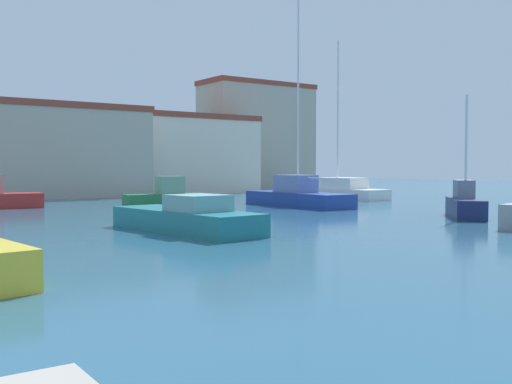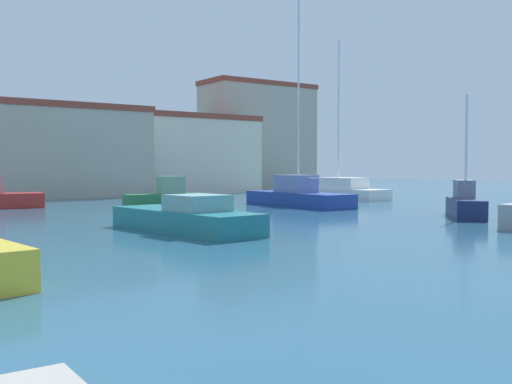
{
  "view_description": "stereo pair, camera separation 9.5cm",
  "coord_description": "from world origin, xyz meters",
  "views": [
    {
      "loc": [
        1.39,
        -5.56,
        2.44
      ],
      "look_at": [
        18.4,
        18.75,
        1.18
      ],
      "focal_mm": 41.57,
      "sensor_mm": 36.0,
      "label": 1
    },
    {
      "loc": [
        1.47,
        -5.62,
        2.44
      ],
      "look_at": [
        18.4,
        18.75,
        1.18
      ],
      "focal_mm": 41.57,
      "sensor_mm": 36.0,
      "label": 2
    }
  ],
  "objects": [
    {
      "name": "sailboat_white_distant_east",
      "position": [
        32.53,
        27.87,
        0.64
      ],
      "size": [
        3.23,
        8.49,
        12.03
      ],
      "color": "white",
      "rests_on": "water"
    },
    {
      "name": "waterfront_apartments",
      "position": [
        15.97,
        42.28,
        3.71
      ],
      "size": [
        12.95,
        6.6,
        7.4
      ],
      "color": "#B2A893",
      "rests_on": "ground"
    },
    {
      "name": "sailboat_blue_inner_mooring",
      "position": [
        24.52,
        23.02,
        0.69
      ],
      "size": [
        2.49,
        8.1,
        13.16
      ],
      "color": "#233D93",
      "rests_on": "water"
    },
    {
      "name": "water",
      "position": [
        15.0,
        20.0,
        0.0
      ],
      "size": [
        160.0,
        160.0,
        0.0
      ],
      "primitive_type": "plane",
      "color": "#285670",
      "rests_on": "ground"
    },
    {
      "name": "yacht_club",
      "position": [
        38.35,
        47.04,
        5.75
      ],
      "size": [
        12.39,
        5.47,
        11.47
      ],
      "color": "#B2A893",
      "rests_on": "ground"
    },
    {
      "name": "harbor_office",
      "position": [
        28.23,
        43.91,
        3.64
      ],
      "size": [
        12.12,
        6.98,
        7.26
      ],
      "color": "beige",
      "rests_on": "ground"
    },
    {
      "name": "motorboat_teal_mid_harbor",
      "position": [
        11.95,
        14.08,
        0.51
      ],
      "size": [
        2.94,
        7.41,
        1.42
      ],
      "color": "#1E707A",
      "rests_on": "water"
    },
    {
      "name": "sailboat_navy_behind_lamppost",
      "position": [
        26.01,
        12.01,
        0.66
      ],
      "size": [
        4.02,
        3.94,
        5.89
      ],
      "color": "#19234C",
      "rests_on": "water"
    },
    {
      "name": "motorboat_green_outer_mooring",
      "position": [
        17.32,
        26.63,
        0.65
      ],
      "size": [
        4.98,
        1.84,
        1.89
      ],
      "color": "#28703D",
      "rests_on": "water"
    }
  ]
}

